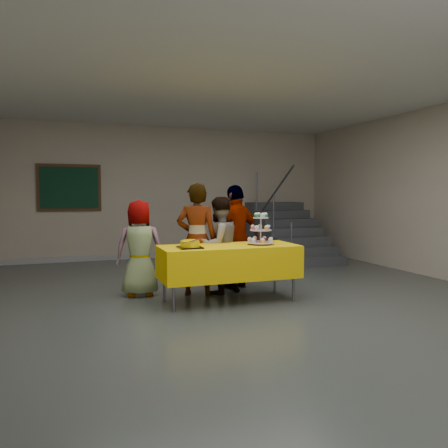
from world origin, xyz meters
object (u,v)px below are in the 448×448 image
object	(u,v)px
bake_table	(229,261)
cupcake_stand	(261,232)
schoolchild_b	(197,239)
schoolchild_a	(140,248)
staircase	(285,236)
bear_cake	(190,244)
schoolchild_c	(219,245)
noticeboard	(69,188)
schoolchild_d	(236,237)

from	to	relation	value
bake_table	cupcake_stand	distance (m)	0.60
bake_table	schoolchild_b	distance (m)	0.65
schoolchild_a	staircase	world-z (taller)	staircase
cupcake_stand	schoolchild_b	size ratio (longest dim) A/B	0.27
bear_cake	schoolchild_a	bearing A→B (deg)	121.76
schoolchild_c	staircase	world-z (taller)	staircase
schoolchild_a	schoolchild_c	size ratio (longest dim) A/B	0.97
cupcake_stand	bear_cake	world-z (taller)	cupcake_stand
cupcake_stand	schoolchild_b	distance (m)	0.95
schoolchild_b	schoolchild_c	size ratio (longest dim) A/B	1.14
bake_table	schoolchild_c	bearing A→B (deg)	87.08
bake_table	noticeboard	bearing A→B (deg)	114.97
schoolchild_d	staircase	world-z (taller)	staircase
schoolchild_a	schoolchild_d	bearing A→B (deg)	-171.66
bake_table	cupcake_stand	size ratio (longest dim) A/B	4.22
schoolchild_b	noticeboard	distance (m)	4.28
bake_table	schoolchild_a	size ratio (longest dim) A/B	1.36
bake_table	schoolchild_a	world-z (taller)	schoolchild_a
schoolchild_d	schoolchild_c	bearing A→B (deg)	12.72
schoolchild_a	schoolchild_b	xyz separation A→B (m)	(0.79, -0.24, 0.12)
bake_table	staircase	world-z (taller)	staircase
staircase	schoolchild_c	bearing A→B (deg)	-131.44
schoolchild_c	schoolchild_a	bearing A→B (deg)	-31.91
cupcake_stand	schoolchild_b	bearing A→B (deg)	144.15
bear_cake	schoolchild_d	bearing A→B (deg)	41.46
cupcake_stand	staircase	world-z (taller)	staircase
schoolchild_b	noticeboard	bearing A→B (deg)	-42.32
schoolchild_c	schoolchild_d	distance (m)	0.47
schoolchild_a	schoolchild_b	distance (m)	0.83
bear_cake	schoolchild_a	world-z (taller)	schoolchild_a
schoolchild_a	bake_table	bearing A→B (deg)	153.32
bake_table	staircase	size ratio (longest dim) A/B	0.78
schoolchild_b	schoolchild_d	bearing A→B (deg)	-136.36
bear_cake	cupcake_stand	bearing A→B (deg)	3.16
noticeboard	bake_table	bearing A→B (deg)	-65.03
schoolchild_d	noticeboard	xyz separation A→B (m)	(-2.43, 3.58, 0.79)
bear_cake	bake_table	bearing A→B (deg)	9.88
bake_table	schoolchild_a	bearing A→B (deg)	145.86
cupcake_stand	schoolchild_d	xyz separation A→B (m)	(-0.05, 0.81, -0.14)
cupcake_stand	noticeboard	bearing A→B (deg)	119.43
bear_cake	staircase	world-z (taller)	staircase
bake_table	schoolchild_d	bearing A→B (deg)	62.05
schoolchild_c	noticeboard	bearing A→B (deg)	-81.95
schoolchild_b	cupcake_stand	bearing A→B (deg)	167.76
noticeboard	schoolchild_c	bearing A→B (deg)	-61.90
schoolchild_c	staircase	size ratio (longest dim) A/B	0.60
schoolchild_d	schoolchild_b	bearing A→B (deg)	-1.43
cupcake_stand	noticeboard	size ratio (longest dim) A/B	0.34
schoolchild_a	schoolchild_c	distance (m)	1.15
cupcake_stand	bear_cake	size ratio (longest dim) A/B	1.24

